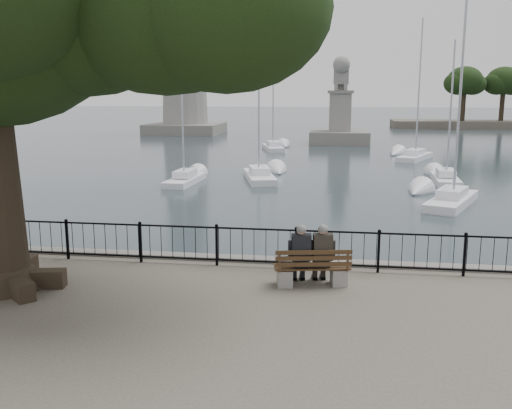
% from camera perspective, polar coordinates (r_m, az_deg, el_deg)
% --- Properties ---
extents(harbor, '(260.00, 260.00, 1.20)m').
position_cam_1_polar(harbor, '(15.02, 0.28, -7.52)').
color(harbor, '#645F58').
rests_on(harbor, ground).
extents(railing, '(22.06, 0.06, 1.00)m').
position_cam_1_polar(railing, '(14.23, -0.00, -4.11)').
color(railing, black).
rests_on(railing, ground).
extents(bench, '(1.77, 0.83, 0.90)m').
position_cam_1_polar(bench, '(13.02, 5.63, -6.77)').
color(bench, slate).
rests_on(bench, ground).
extents(person_left, '(0.49, 0.76, 1.43)m').
position_cam_1_polar(person_left, '(12.97, 4.45, -5.22)').
color(person_left, black).
rests_on(person_left, ground).
extents(person_right, '(0.49, 0.76, 1.43)m').
position_cam_1_polar(person_right, '(13.04, 6.57, -5.17)').
color(person_right, black).
rests_on(person_right, ground).
extents(lighthouse, '(9.27, 9.27, 28.60)m').
position_cam_1_polar(lighthouse, '(76.06, -7.25, 16.10)').
color(lighthouse, '#645F58').
rests_on(lighthouse, ground).
extents(lion_monument, '(6.14, 6.14, 9.02)m').
position_cam_1_polar(lion_monument, '(61.09, 8.39, 8.19)').
color(lion_monument, '#645F58').
rests_on(lion_monument, ground).
extents(sailboat_a, '(1.54, 4.82, 9.13)m').
position_cam_1_polar(sailboat_a, '(34.04, -7.10, 2.60)').
color(sailboat_a, white).
rests_on(sailboat_a, ground).
extents(sailboat_b, '(2.81, 5.61, 11.50)m').
position_cam_1_polar(sailboat_b, '(35.06, 0.34, 3.01)').
color(sailboat_b, white).
rests_on(sailboat_b, ground).
extents(sailboat_c, '(3.42, 5.51, 10.58)m').
position_cam_1_polar(sailboat_c, '(28.79, 19.00, 0.56)').
color(sailboat_c, white).
rests_on(sailboat_c, ground).
extents(sailboat_d, '(1.59, 4.90, 8.41)m').
position_cam_1_polar(sailboat_d, '(35.96, 18.42, 2.54)').
color(sailboat_d, white).
rests_on(sailboat_d, ground).
extents(sailboat_g, '(3.54, 5.70, 11.09)m').
position_cam_1_polar(sailboat_g, '(47.61, 15.61, 4.74)').
color(sailboat_g, white).
rests_on(sailboat_g, ground).
extents(sailboat_h, '(2.72, 5.44, 12.60)m').
position_cam_1_polar(sailboat_h, '(53.59, 1.73, 5.87)').
color(sailboat_h, white).
rests_on(sailboat_h, ground).
extents(far_shore, '(30.00, 8.60, 9.18)m').
position_cam_1_polar(far_shore, '(93.57, 23.22, 9.47)').
color(far_shore, '#4C473F').
rests_on(far_shore, ground).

